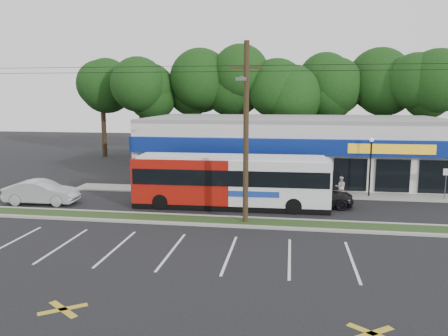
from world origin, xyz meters
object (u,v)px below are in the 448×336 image
car_dark (315,194)px  pedestrian_b (341,187)px  lamp_post (371,160)px  car_silver (41,192)px  metrobus (231,180)px  pedestrian_a (255,189)px  sign_post (446,178)px  utility_pole (243,127)px

car_dark → pedestrian_b: size_ratio=3.23×
lamp_post → car_dark: lamp_post is taller
lamp_post → car_dark: bearing=-139.9°
car_dark → car_silver: size_ratio=1.01×
metrobus → car_dark: (5.38, 1.00, -0.95)m
car_dark → pedestrian_a: size_ratio=2.69×
lamp_post → sign_post: 5.13m
lamp_post → pedestrian_a: lamp_post is taller
utility_pole → lamp_post: size_ratio=11.76×
pedestrian_b → lamp_post: bearing=-170.6°
utility_pole → car_silver: bearing=169.4°
lamp_post → metrobus: lamp_post is taller
lamp_post → car_silver: (-21.91, -5.30, -1.88)m
car_silver → pedestrian_b: 20.52m
utility_pole → car_dark: 7.75m
metrobus → pedestrian_a: size_ratio=6.97×
lamp_post → metrobus: 10.29m
car_silver → pedestrian_a: size_ratio=2.66×
utility_pole → metrobus: 5.22m
car_dark → pedestrian_a: pedestrian_a is taller
sign_post → car_silver: 27.39m
sign_post → metrobus: (-14.30, -4.07, 0.22)m
car_dark → car_silver: car_dark is taller
utility_pole → car_dark: bearing=47.1°
sign_post → car_dark: size_ratio=0.46×
metrobus → utility_pole: bearing=-73.6°
pedestrian_a → pedestrian_b: pedestrian_a is taller
utility_pole → car_dark: utility_pole is taller
lamp_post → car_dark: 5.45m
lamp_post → pedestrian_a: bearing=-160.5°
pedestrian_b → car_silver: bearing=15.0°
sign_post → pedestrian_a: 13.16m
metrobus → pedestrian_b: metrobus is taller
utility_pole → sign_post: (13.17, 7.65, -3.86)m
sign_post → car_silver: (-26.91, -5.07, -0.77)m
utility_pole → pedestrian_a: (0.28, 5.07, -4.51)m
pedestrian_b → utility_pole: bearing=51.7°
metrobus → car_silver: metrobus is taller
car_dark → pedestrian_b: car_dark is taller
metrobus → pedestrian_a: bearing=45.5°
metrobus → pedestrian_b: 8.39m
pedestrian_a → pedestrian_b: size_ratio=1.20×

